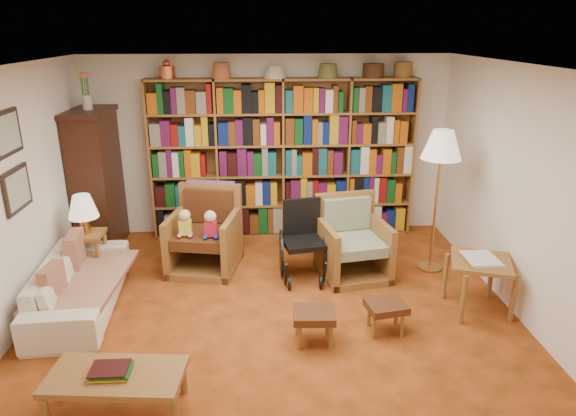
{
  "coord_description": "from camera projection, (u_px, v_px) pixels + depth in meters",
  "views": [
    {
      "loc": [
        -0.14,
        -4.58,
        2.83
      ],
      "look_at": [
        0.17,
        0.6,
        1.0
      ],
      "focal_mm": 32.0,
      "sensor_mm": 36.0,
      "label": 1
    }
  ],
  "objects": [
    {
      "name": "floor",
      "position": [
        275.0,
        319.0,
        5.26
      ],
      "size": [
        5.0,
        5.0,
        0.0
      ],
      "primitive_type": "plane",
      "color": "#B64C1C",
      "rests_on": "ground"
    },
    {
      "name": "ceiling",
      "position": [
        273.0,
        68.0,
        4.43
      ],
      "size": [
        5.0,
        5.0,
        0.0
      ],
      "primitive_type": "plane",
      "rotation": [
        3.14,
        0.0,
        0.0
      ],
      "color": "silver",
      "rests_on": "wall_back"
    },
    {
      "name": "wall_back",
      "position": [
        268.0,
        146.0,
        7.2
      ],
      "size": [
        5.0,
        0.0,
        5.0
      ],
      "primitive_type": "plane",
      "rotation": [
        1.57,
        0.0,
        0.0
      ],
      "color": "white",
      "rests_on": "floor"
    },
    {
      "name": "wall_front",
      "position": [
        291.0,
        371.0,
        2.49
      ],
      "size": [
        5.0,
        0.0,
        5.0
      ],
      "primitive_type": "plane",
      "rotation": [
        -1.57,
        0.0,
        0.0
      ],
      "color": "white",
      "rests_on": "floor"
    },
    {
      "name": "wall_left",
      "position": [
        2.0,
        210.0,
        4.71
      ],
      "size": [
        0.0,
        5.0,
        5.0
      ],
      "primitive_type": "plane",
      "rotation": [
        1.57,
        0.0,
        1.57
      ],
      "color": "white",
      "rests_on": "floor"
    },
    {
      "name": "wall_right",
      "position": [
        531.0,
        199.0,
        4.99
      ],
      "size": [
        0.0,
        5.0,
        5.0
      ],
      "primitive_type": "plane",
      "rotation": [
        1.57,
        0.0,
        -1.57
      ],
      "color": "white",
      "rests_on": "floor"
    },
    {
      "name": "bookshelf",
      "position": [
        283.0,
        155.0,
        7.08
      ],
      "size": [
        3.6,
        0.3,
        2.42
      ],
      "color": "brown",
      "rests_on": "floor"
    },
    {
      "name": "curio_cabinet",
      "position": [
        97.0,
        179.0,
        6.7
      ],
      "size": [
        0.5,
        0.95,
        2.4
      ],
      "color": "#361B0E",
      "rests_on": "floor"
    },
    {
      "name": "framed_pictures",
      "position": [
        12.0,
        162.0,
        4.87
      ],
      "size": [
        0.03,
        0.52,
        0.97
      ],
      "color": "black",
      "rests_on": "wall_left"
    },
    {
      "name": "sofa",
      "position": [
        80.0,
        284.0,
        5.42
      ],
      "size": [
        1.88,
        0.84,
        0.54
      ],
      "primitive_type": "imported",
      "rotation": [
        0.0,
        0.0,
        1.64
      ],
      "color": "beige",
      "rests_on": "floor"
    },
    {
      "name": "sofa_throw",
      "position": [
        85.0,
        281.0,
        5.41
      ],
      "size": [
        0.85,
        1.48,
        0.04
      ],
      "primitive_type": "cube",
      "rotation": [
        0.0,
        0.0,
        -0.05
      ],
      "color": "beige",
      "rests_on": "sofa"
    },
    {
      "name": "cushion_left",
      "position": [
        76.0,
        255.0,
        5.68
      ],
      "size": [
        0.16,
        0.41,
        0.41
      ],
      "primitive_type": "cube",
      "rotation": [
        0.0,
        0.0,
        0.08
      ],
      "color": "maroon",
      "rests_on": "sofa"
    },
    {
      "name": "cushion_right",
      "position": [
        53.0,
        284.0,
        5.03
      ],
      "size": [
        0.15,
        0.36,
        0.35
      ],
      "primitive_type": "cube",
      "rotation": [
        0.0,
        0.0,
        -0.1
      ],
      "color": "maroon",
      "rests_on": "sofa"
    },
    {
      "name": "side_table_lamp",
      "position": [
        88.0,
        246.0,
        6.0
      ],
      "size": [
        0.38,
        0.38,
        0.58
      ],
      "color": "brown",
      "rests_on": "floor"
    },
    {
      "name": "table_lamp",
      "position": [
        83.0,
        208.0,
        5.84
      ],
      "size": [
        0.34,
        0.34,
        0.46
      ],
      "color": "#B87F3A",
      "rests_on": "side_table_lamp"
    },
    {
      "name": "armchair_leather",
      "position": [
        205.0,
        234.0,
        6.35
      ],
      "size": [
        0.95,
        0.98,
        1.01
      ],
      "color": "brown",
      "rests_on": "floor"
    },
    {
      "name": "armchair_sage",
      "position": [
        352.0,
        244.0,
        6.19
      ],
      "size": [
        0.89,
        0.91,
        0.94
      ],
      "color": "brown",
      "rests_on": "floor"
    },
    {
      "name": "wheelchair",
      "position": [
        302.0,
        242.0,
        6.09
      ],
      "size": [
        0.53,
        0.74,
        0.92
      ],
      "color": "black",
      "rests_on": "floor"
    },
    {
      "name": "floor_lamp",
      "position": [
        441.0,
        151.0,
        5.87
      ],
      "size": [
        0.46,
        0.46,
        1.73
      ],
      "color": "#B87F3A",
      "rests_on": "floor"
    },
    {
      "name": "side_table_papers",
      "position": [
        480.0,
        268.0,
        5.28
      ],
      "size": [
        0.75,
        0.75,
        0.61
      ],
      "color": "brown",
      "rests_on": "floor"
    },
    {
      "name": "footstool_a",
      "position": [
        314.0,
        317.0,
        4.8
      ],
      "size": [
        0.41,
        0.35,
        0.33
      ],
      "color": "#542916",
      "rests_on": "floor"
    },
    {
      "name": "footstool_b",
      "position": [
        386.0,
        308.0,
        4.98
      ],
      "size": [
        0.42,
        0.38,
        0.31
      ],
      "color": "#542916",
      "rests_on": "floor"
    },
    {
      "name": "coffee_table",
      "position": [
        116.0,
        378.0,
        3.88
      ],
      "size": [
        1.06,
        0.6,
        0.42
      ],
      "color": "brown",
      "rests_on": "floor"
    }
  ]
}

